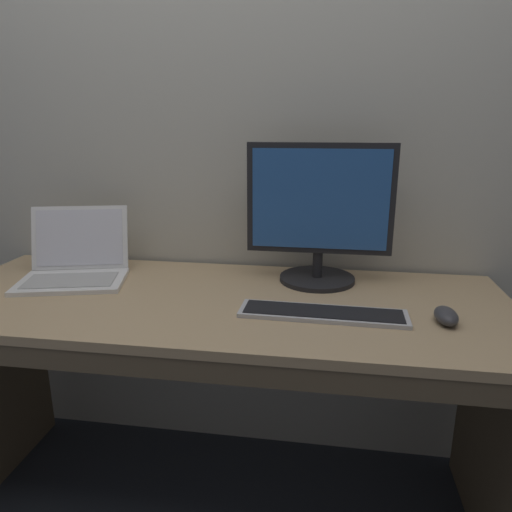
{
  "coord_description": "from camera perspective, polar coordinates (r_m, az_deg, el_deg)",
  "views": [
    {
      "loc": [
        0.33,
        -1.34,
        1.31
      ],
      "look_at": [
        0.12,
        0.0,
        0.93
      ],
      "focal_mm": 32.89,
      "sensor_mm": 36.0,
      "label": 1
    }
  ],
  "objects": [
    {
      "name": "desk",
      "position": [
        1.57,
        -4.52,
        -13.49
      ],
      "size": [
        1.8,
        0.71,
        0.79
      ],
      "color": "tan",
      "rests_on": "ground"
    },
    {
      "name": "external_monitor",
      "position": [
        1.57,
        7.71,
        4.86
      ],
      "size": [
        0.48,
        0.26,
        0.47
      ],
      "color": "black",
      "rests_on": "desk"
    },
    {
      "name": "back_wall",
      "position": [
        1.77,
        -2.06,
        21.86
      ],
      "size": [
        4.76,
        0.04,
        2.99
      ],
      "primitive_type": "cube",
      "color": "beige",
      "rests_on": "ground"
    },
    {
      "name": "wired_keyboard",
      "position": [
        1.35,
        8.12,
        -6.92
      ],
      "size": [
        0.48,
        0.13,
        0.01
      ],
      "color": "#BCBCC1",
      "rests_on": "desk"
    },
    {
      "name": "ground_plane",
      "position": [
        1.9,
        -4.05,
        -27.72
      ],
      "size": [
        14.0,
        14.0,
        0.0
      ],
      "primitive_type": "plane",
      "color": "#2D333D"
    },
    {
      "name": "computer_mouse",
      "position": [
        1.38,
        22.11,
        -6.75
      ],
      "size": [
        0.07,
        0.11,
        0.04
      ],
      "primitive_type": "ellipsoid",
      "rotation": [
        0.0,
        0.0,
        0.06
      ],
      "color": "#38383D",
      "rests_on": "desk"
    },
    {
      "name": "laptop_white",
      "position": [
        1.75,
        -21.14,
        -0.9
      ],
      "size": [
        0.41,
        0.38,
        0.23
      ],
      "color": "white",
      "rests_on": "desk"
    }
  ]
}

